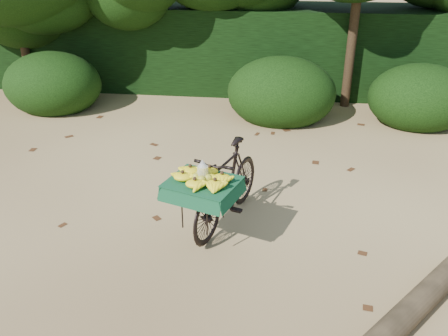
# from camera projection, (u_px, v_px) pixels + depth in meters

# --- Properties ---
(ground) EXTENTS (80.00, 80.00, 0.00)m
(ground) POSITION_uv_depth(u_px,v_px,m) (141.00, 242.00, 5.42)
(ground) COLOR tan
(ground) RESTS_ON ground
(vendor_bicycle) EXTENTS (1.12, 1.83, 1.01)m
(vendor_bicycle) POSITION_uv_depth(u_px,v_px,m) (226.00, 185.00, 5.58)
(vendor_bicycle) COLOR black
(vendor_bicycle) RESTS_ON ground
(hedge_backdrop) EXTENTS (26.00, 1.80, 1.80)m
(hedge_backdrop) POSITION_uv_depth(u_px,v_px,m) (217.00, 47.00, 10.63)
(hedge_backdrop) COLOR black
(hedge_backdrop) RESTS_ON ground
(bush_clumps) EXTENTS (8.80, 1.70, 0.90)m
(bush_clumps) POSITION_uv_depth(u_px,v_px,m) (228.00, 94.00, 8.99)
(bush_clumps) COLOR black
(bush_clumps) RESTS_ON ground
(leaf_litter) EXTENTS (7.00, 7.30, 0.01)m
(leaf_litter) POSITION_uv_depth(u_px,v_px,m) (155.00, 212.00, 6.00)
(leaf_litter) COLOR #432612
(leaf_litter) RESTS_ON ground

